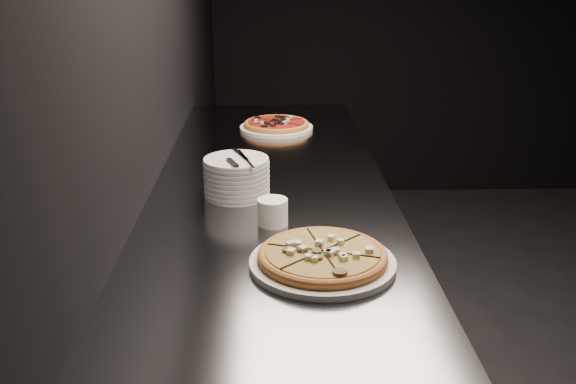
{
  "coord_description": "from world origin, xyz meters",
  "views": [
    {
      "loc": [
        -2.13,
        -1.87,
        1.6
      ],
      "look_at": [
        -2.08,
        -0.11,
        0.95
      ],
      "focal_mm": 40.0,
      "sensor_mm": 36.0,
      "label": 1
    }
  ],
  "objects_px": {
    "pizza_tomato": "(276,125)",
    "cutlery": "(238,159)",
    "counter": "(272,319)",
    "ramekin": "(273,211)",
    "plate_stack": "(237,177)",
    "pizza_mushroom": "(323,258)"
  },
  "relations": [
    {
      "from": "pizza_tomato",
      "to": "cutlery",
      "type": "relative_size",
      "value": 1.72
    },
    {
      "from": "counter",
      "to": "ramekin",
      "type": "distance_m",
      "value": 0.57
    },
    {
      "from": "counter",
      "to": "plate_stack",
      "type": "bearing_deg",
      "value": -158.67
    },
    {
      "from": "counter",
      "to": "pizza_tomato",
      "type": "distance_m",
      "value": 0.88
    },
    {
      "from": "pizza_mushroom",
      "to": "pizza_tomato",
      "type": "xyz_separation_m",
      "value": [
        -0.09,
        1.27,
        -0.0
      ]
    },
    {
      "from": "plate_stack",
      "to": "cutlery",
      "type": "distance_m",
      "value": 0.06
    },
    {
      "from": "counter",
      "to": "plate_stack",
      "type": "relative_size",
      "value": 12.52
    },
    {
      "from": "pizza_tomato",
      "to": "counter",
      "type": "bearing_deg",
      "value": -92.11
    },
    {
      "from": "pizza_mushroom",
      "to": "cutlery",
      "type": "height_order",
      "value": "cutlery"
    },
    {
      "from": "pizza_mushroom",
      "to": "ramekin",
      "type": "xyz_separation_m",
      "value": [
        -0.11,
        0.25,
        0.02
      ]
    },
    {
      "from": "counter",
      "to": "pizza_tomato",
      "type": "relative_size",
      "value": 6.83
    },
    {
      "from": "plate_stack",
      "to": "cutlery",
      "type": "xyz_separation_m",
      "value": [
        0.01,
        -0.01,
        0.06
      ]
    },
    {
      "from": "pizza_mushroom",
      "to": "pizza_tomato",
      "type": "distance_m",
      "value": 1.27
    },
    {
      "from": "pizza_tomato",
      "to": "plate_stack",
      "type": "height_order",
      "value": "plate_stack"
    },
    {
      "from": "plate_stack",
      "to": "ramekin",
      "type": "xyz_separation_m",
      "value": [
        0.11,
        -0.23,
        -0.02
      ]
    },
    {
      "from": "counter",
      "to": "cutlery",
      "type": "relative_size",
      "value": 11.74
    },
    {
      "from": "counter",
      "to": "cutlery",
      "type": "bearing_deg",
      "value": -149.89
    },
    {
      "from": "pizza_tomato",
      "to": "cutlery",
      "type": "xyz_separation_m",
      "value": [
        -0.12,
        -0.8,
        0.1
      ]
    },
    {
      "from": "pizza_tomato",
      "to": "ramekin",
      "type": "xyz_separation_m",
      "value": [
        -0.02,
        -1.01,
        0.02
      ]
    },
    {
      "from": "counter",
      "to": "cutlery",
      "type": "xyz_separation_m",
      "value": [
        -0.09,
        -0.05,
        0.58
      ]
    },
    {
      "from": "pizza_tomato",
      "to": "pizza_mushroom",
      "type": "bearing_deg",
      "value": -85.91
    },
    {
      "from": "pizza_mushroom",
      "to": "ramekin",
      "type": "height_order",
      "value": "ramekin"
    }
  ]
}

